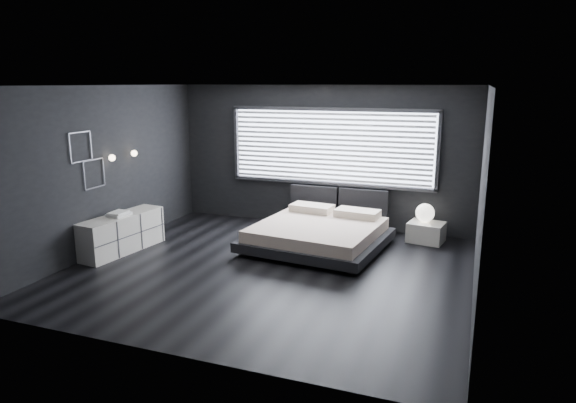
% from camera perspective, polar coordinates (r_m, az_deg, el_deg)
% --- Properties ---
extents(room, '(6.04, 6.00, 2.80)m').
position_cam_1_polar(room, '(7.70, -2.21, 2.28)').
color(room, black).
rests_on(room, ground).
extents(window, '(4.14, 0.09, 1.52)m').
position_cam_1_polar(window, '(10.12, 4.73, 6.05)').
color(window, white).
rests_on(window, ground).
extents(headboard, '(1.96, 0.16, 0.52)m').
position_cam_1_polar(headboard, '(10.20, 5.63, 0.15)').
color(headboard, black).
rests_on(headboard, ground).
extents(sconce_near, '(0.18, 0.11, 0.11)m').
position_cam_1_polar(sconce_near, '(9.19, -18.98, 4.61)').
color(sconce_near, silver).
rests_on(sconce_near, ground).
extents(sconce_far, '(0.18, 0.11, 0.11)m').
position_cam_1_polar(sconce_far, '(9.66, -16.74, 5.15)').
color(sconce_far, silver).
rests_on(sconce_far, ground).
extents(wall_art_upper, '(0.01, 0.48, 0.48)m').
position_cam_1_polar(wall_art_upper, '(8.77, -22.04, 5.65)').
color(wall_art_upper, '#47474C').
rests_on(wall_art_upper, ground).
extents(wall_art_lower, '(0.01, 0.48, 0.48)m').
position_cam_1_polar(wall_art_lower, '(9.02, -20.73, 2.91)').
color(wall_art_lower, '#47474C').
rests_on(wall_art_lower, ground).
extents(bed, '(2.44, 2.35, 0.58)m').
position_cam_1_polar(bed, '(9.01, 3.38, -3.55)').
color(bed, black).
rests_on(bed, ground).
extents(nightstand, '(0.69, 0.61, 0.36)m').
position_cam_1_polar(nightstand, '(9.70, 15.10, -3.30)').
color(nightstand, silver).
rests_on(nightstand, ground).
extents(orb_lamp, '(0.34, 0.34, 0.34)m').
position_cam_1_polar(orb_lamp, '(9.66, 14.98, -1.22)').
color(orb_lamp, white).
rests_on(orb_lamp, nightstand).
extents(dresser, '(0.66, 1.66, 0.65)m').
position_cam_1_polar(dresser, '(9.25, -17.94, -3.37)').
color(dresser, silver).
rests_on(dresser, ground).
extents(book_stack, '(0.30, 0.38, 0.07)m').
position_cam_1_polar(book_stack, '(9.12, -18.29, -1.30)').
color(book_stack, white).
rests_on(book_stack, dresser).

